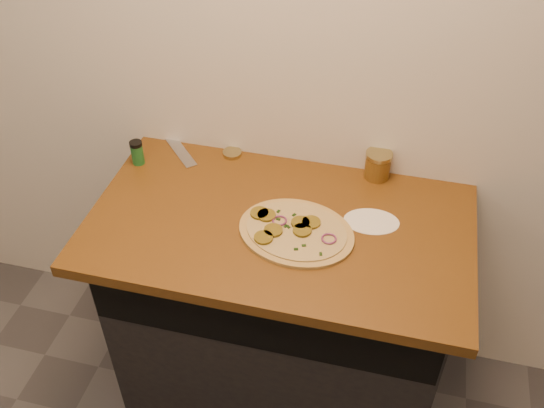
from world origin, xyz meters
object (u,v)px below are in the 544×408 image
(pizza, at_px, (295,231))
(chefs_knife, at_px, (172,139))
(salsa_jar, at_px, (378,165))
(spice_shaker, at_px, (137,153))

(pizza, relative_size, chefs_knife, 1.64)
(pizza, xyz_separation_m, salsa_jar, (0.21, 0.34, 0.04))
(pizza, xyz_separation_m, spice_shaker, (-0.61, 0.22, 0.04))
(chefs_knife, distance_m, spice_shaker, 0.17)
(chefs_knife, xyz_separation_m, spice_shaker, (-0.06, -0.16, 0.04))
(chefs_knife, height_order, salsa_jar, salsa_jar)
(salsa_jar, bearing_deg, spice_shaker, -171.39)
(chefs_knife, distance_m, salsa_jar, 0.76)
(pizza, bearing_deg, salsa_jar, 58.38)
(pizza, bearing_deg, chefs_knife, 145.56)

